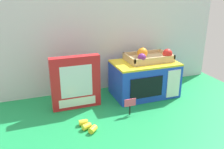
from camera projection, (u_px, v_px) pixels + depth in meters
ground_plane at (124, 99)px, 1.59m from camera, size 1.70×1.70×0.00m
display_back_panel at (111, 36)px, 1.67m from camera, size 1.61×0.03×0.76m
toy_microwave at (144, 78)px, 1.63m from camera, size 0.42×0.27×0.23m
food_groups_crate at (149, 57)px, 1.60m from camera, size 0.30×0.19×0.09m
cookie_set_box at (76, 83)px, 1.44m from camera, size 0.29×0.05×0.32m
price_sign at (130, 104)px, 1.38m from camera, size 0.07×0.01×0.10m
loose_toy_banana at (88, 126)px, 1.25m from camera, size 0.08×0.13×0.03m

